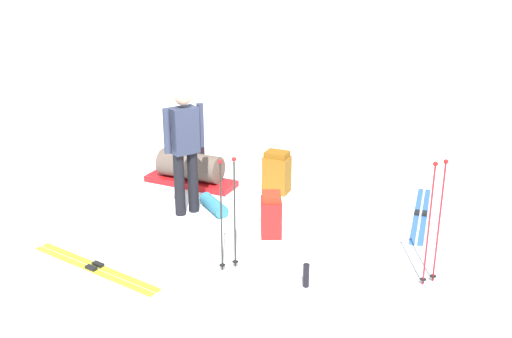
{
  "coord_description": "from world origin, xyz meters",
  "views": [
    {
      "loc": [
        -1.52,
        -7.17,
        3.41
      ],
      "look_at": [
        0.0,
        0.0,
        0.7
      ],
      "focal_mm": 43.24,
      "sensor_mm": 36.0,
      "label": 1
    }
  ],
  "objects_px": {
    "ski_poles_planted_near": "(228,209)",
    "gear_sled": "(190,170)",
    "ski_pair_near": "(95,268)",
    "sleeping_mat_rolled": "(214,205)",
    "thermos_bottle": "(306,275)",
    "backpack_large_dark": "(271,215)",
    "backpack_small_spare": "(277,172)",
    "ski_pair_far": "(421,214)",
    "ski_poles_planted_far": "(435,217)",
    "backpack_bright": "(193,145)",
    "skier_standing": "(185,145)"
  },
  "relations": [
    {
      "from": "backpack_small_spare",
      "to": "thermos_bottle",
      "type": "relative_size",
      "value": 2.37
    },
    {
      "from": "backpack_large_dark",
      "to": "backpack_small_spare",
      "type": "bearing_deg",
      "value": 73.43
    },
    {
      "from": "ski_pair_far",
      "to": "backpack_bright",
      "type": "xyz_separation_m",
      "value": [
        -2.73,
        2.62,
        0.31
      ]
    },
    {
      "from": "ski_poles_planted_far",
      "to": "ski_poles_planted_near",
      "type": "bearing_deg",
      "value": 159.77
    },
    {
      "from": "ski_pair_near",
      "to": "ski_poles_planted_near",
      "type": "xyz_separation_m",
      "value": [
        1.46,
        -0.3,
        0.71
      ]
    },
    {
      "from": "ski_poles_planted_far",
      "to": "thermos_bottle",
      "type": "distance_m",
      "value": 1.45
    },
    {
      "from": "backpack_large_dark",
      "to": "backpack_small_spare",
      "type": "xyz_separation_m",
      "value": [
        0.4,
        1.33,
        0.03
      ]
    },
    {
      "from": "ski_pair_near",
      "to": "sleeping_mat_rolled",
      "type": "relative_size",
      "value": 2.64
    },
    {
      "from": "skier_standing",
      "to": "ski_poles_planted_near",
      "type": "xyz_separation_m",
      "value": [
        0.29,
        -1.59,
        -0.23
      ]
    },
    {
      "from": "backpack_large_dark",
      "to": "backpack_small_spare",
      "type": "height_order",
      "value": "backpack_small_spare"
    },
    {
      "from": "skier_standing",
      "to": "gear_sled",
      "type": "xyz_separation_m",
      "value": [
        0.16,
        1.03,
        -0.73
      ]
    },
    {
      "from": "backpack_large_dark",
      "to": "sleeping_mat_rolled",
      "type": "xyz_separation_m",
      "value": [
        -0.59,
        0.84,
        -0.18
      ]
    },
    {
      "from": "backpack_large_dark",
      "to": "gear_sled",
      "type": "height_order",
      "value": "backpack_large_dark"
    },
    {
      "from": "backpack_large_dark",
      "to": "ski_poles_planted_near",
      "type": "xyz_separation_m",
      "value": [
        -0.65,
        -0.72,
        0.45
      ]
    },
    {
      "from": "thermos_bottle",
      "to": "backpack_small_spare",
      "type": "bearing_deg",
      "value": 82.98
    },
    {
      "from": "ski_pair_near",
      "to": "thermos_bottle",
      "type": "xyz_separation_m",
      "value": [
        2.19,
        -0.84,
        0.12
      ]
    },
    {
      "from": "gear_sled",
      "to": "thermos_bottle",
      "type": "height_order",
      "value": "gear_sled"
    },
    {
      "from": "gear_sled",
      "to": "sleeping_mat_rolled",
      "type": "xyz_separation_m",
      "value": [
        0.19,
        -1.06,
        -0.13
      ]
    },
    {
      "from": "backpack_small_spare",
      "to": "gear_sled",
      "type": "distance_m",
      "value": 1.31
    },
    {
      "from": "ski_pair_near",
      "to": "sleeping_mat_rolled",
      "type": "height_order",
      "value": "sleeping_mat_rolled"
    },
    {
      "from": "ski_pair_far",
      "to": "ski_poles_planted_far",
      "type": "bearing_deg",
      "value": -113.71
    },
    {
      "from": "backpack_small_spare",
      "to": "ski_poles_planted_near",
      "type": "relative_size",
      "value": 0.48
    },
    {
      "from": "ski_poles_planted_near",
      "to": "ski_poles_planted_far",
      "type": "height_order",
      "value": "ski_poles_planted_far"
    },
    {
      "from": "ski_pair_far",
      "to": "backpack_small_spare",
      "type": "relative_size",
      "value": 2.72
    },
    {
      "from": "ski_pair_far",
      "to": "backpack_small_spare",
      "type": "height_order",
      "value": "backpack_small_spare"
    },
    {
      "from": "backpack_large_dark",
      "to": "gear_sled",
      "type": "relative_size",
      "value": 0.4
    },
    {
      "from": "sleeping_mat_rolled",
      "to": "thermos_bottle",
      "type": "height_order",
      "value": "thermos_bottle"
    },
    {
      "from": "ski_pair_near",
      "to": "gear_sled",
      "type": "distance_m",
      "value": 2.69
    },
    {
      "from": "thermos_bottle",
      "to": "backpack_large_dark",
      "type": "bearing_deg",
      "value": 93.46
    },
    {
      "from": "ski_pair_near",
      "to": "sleeping_mat_rolled",
      "type": "xyz_separation_m",
      "value": [
        1.52,
        1.27,
        0.08
      ]
    },
    {
      "from": "backpack_bright",
      "to": "ski_poles_planted_far",
      "type": "height_order",
      "value": "ski_poles_planted_far"
    },
    {
      "from": "backpack_bright",
      "to": "backpack_small_spare",
      "type": "distance_m",
      "value": 1.77
    },
    {
      "from": "backpack_large_dark",
      "to": "backpack_bright",
      "type": "height_order",
      "value": "backpack_bright"
    },
    {
      "from": "ski_pair_far",
      "to": "backpack_large_dark",
      "type": "xyz_separation_m",
      "value": [
        -2.07,
        -0.14,
        0.25
      ]
    },
    {
      "from": "skier_standing",
      "to": "gear_sled",
      "type": "bearing_deg",
      "value": 81.11
    },
    {
      "from": "ski_pair_near",
      "to": "ski_poles_planted_far",
      "type": "xyz_separation_m",
      "value": [
        3.48,
        -1.04,
        0.75
      ]
    },
    {
      "from": "backpack_bright",
      "to": "thermos_bottle",
      "type": "relative_size",
      "value": 2.56
    },
    {
      "from": "gear_sled",
      "to": "ski_poles_planted_near",
      "type": "bearing_deg",
      "value": -87.1
    },
    {
      "from": "sleeping_mat_rolled",
      "to": "skier_standing",
      "type": "bearing_deg",
      "value": 175.48
    },
    {
      "from": "ski_pair_near",
      "to": "thermos_bottle",
      "type": "relative_size",
      "value": 5.58
    },
    {
      "from": "ski_poles_planted_far",
      "to": "ski_pair_near",
      "type": "bearing_deg",
      "value": 163.36
    },
    {
      "from": "ski_poles_planted_near",
      "to": "sleeping_mat_rolled",
      "type": "bearing_deg",
      "value": 87.81
    },
    {
      "from": "backpack_bright",
      "to": "ski_poles_planted_near",
      "type": "height_order",
      "value": "ski_poles_planted_near"
    },
    {
      "from": "backpack_large_dark",
      "to": "gear_sled",
      "type": "distance_m",
      "value": 2.06
    },
    {
      "from": "skier_standing",
      "to": "ski_poles_planted_near",
      "type": "distance_m",
      "value": 1.64
    },
    {
      "from": "backpack_large_dark",
      "to": "thermos_bottle",
      "type": "height_order",
      "value": "backpack_large_dark"
    },
    {
      "from": "thermos_bottle",
      "to": "ski_pair_near",
      "type": "bearing_deg",
      "value": 158.95
    },
    {
      "from": "skier_standing",
      "to": "ski_pair_far",
      "type": "distance_m",
      "value": 3.25
    },
    {
      "from": "ski_poles_planted_near",
      "to": "gear_sled",
      "type": "xyz_separation_m",
      "value": [
        -0.13,
        2.62,
        -0.5
      ]
    },
    {
      "from": "ski_poles_planted_near",
      "to": "thermos_bottle",
      "type": "xyz_separation_m",
      "value": [
        0.73,
        -0.55,
        -0.59
      ]
    }
  ]
}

